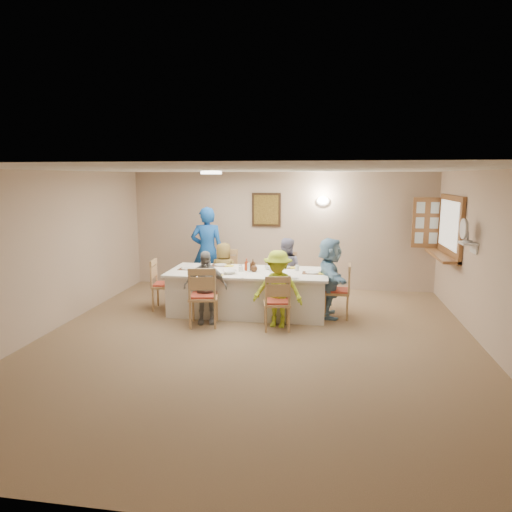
% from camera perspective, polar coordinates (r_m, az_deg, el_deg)
% --- Properties ---
extents(ground, '(7.00, 7.00, 0.00)m').
position_cam_1_polar(ground, '(6.78, -0.17, -10.86)').
color(ground, brown).
extents(room_walls, '(7.00, 7.00, 7.00)m').
position_cam_1_polar(room_walls, '(6.40, -0.18, 1.91)').
color(room_walls, '#C1A68E').
rests_on(room_walls, ground).
extents(wall_picture, '(0.62, 0.05, 0.72)m').
position_cam_1_polar(wall_picture, '(9.84, 1.30, 5.80)').
color(wall_picture, '#312011').
rests_on(wall_picture, room_walls).
extents(wall_sconce, '(0.26, 0.09, 0.18)m').
position_cam_1_polar(wall_sconce, '(9.71, 8.36, 6.83)').
color(wall_sconce, white).
rests_on(wall_sconce, room_walls).
extents(ceiling_light, '(0.36, 0.36, 0.05)m').
position_cam_1_polar(ceiling_light, '(8.02, -5.64, 10.33)').
color(ceiling_light, white).
rests_on(ceiling_light, room_walls).
extents(serving_hatch, '(0.06, 1.50, 1.15)m').
position_cam_1_polar(serving_hatch, '(8.98, 23.14, 3.33)').
color(serving_hatch, brown).
rests_on(serving_hatch, room_walls).
extents(hatch_sill, '(0.30, 1.50, 0.05)m').
position_cam_1_polar(hatch_sill, '(9.02, 22.17, 0.05)').
color(hatch_sill, brown).
rests_on(hatch_sill, room_walls).
extents(shutter_door, '(0.55, 0.04, 1.00)m').
position_cam_1_polar(shutter_door, '(9.66, 20.56, 3.91)').
color(shutter_door, brown).
rests_on(shutter_door, room_walls).
extents(fan_shelf, '(0.22, 0.36, 0.03)m').
position_cam_1_polar(fan_shelf, '(7.68, 24.92, 1.46)').
color(fan_shelf, white).
rests_on(fan_shelf, room_walls).
extents(desk_fan, '(0.30, 0.30, 0.28)m').
position_cam_1_polar(desk_fan, '(7.65, 24.79, 2.58)').
color(desk_fan, '#A5A5A8').
rests_on(desk_fan, fan_shelf).
extents(dining_table, '(2.80, 1.18, 0.76)m').
position_cam_1_polar(dining_table, '(8.13, -0.96, -4.51)').
color(dining_table, white).
rests_on(dining_table, ground).
extents(chair_back_left, '(0.48, 0.48, 0.99)m').
position_cam_1_polar(chair_back_left, '(8.98, -3.86, -2.39)').
color(chair_back_left, tan).
rests_on(chair_back_left, ground).
extents(chair_back_right, '(0.50, 0.50, 0.96)m').
position_cam_1_polar(chair_back_right, '(8.80, 3.78, -2.72)').
color(chair_back_right, tan).
rests_on(chair_back_right, ground).
extents(chair_front_left, '(0.55, 0.55, 1.00)m').
position_cam_1_polar(chair_front_left, '(7.47, -6.58, -4.93)').
color(chair_front_left, tan).
rests_on(chair_front_left, ground).
extents(chair_front_right, '(0.50, 0.50, 0.91)m').
position_cam_1_polar(chair_front_right, '(7.27, 2.63, -5.69)').
color(chair_front_right, tan).
rests_on(chair_front_right, ground).
extents(chair_left_end, '(0.50, 0.50, 0.93)m').
position_cam_1_polar(chair_left_end, '(8.51, -11.32, -3.47)').
color(chair_left_end, tan).
rests_on(chair_left_end, ground).
extents(chair_right_end, '(0.47, 0.47, 0.94)m').
position_cam_1_polar(chair_right_end, '(8.00, 10.07, -4.25)').
color(chair_right_end, tan).
rests_on(chair_right_end, ground).
extents(diner_back_left, '(0.62, 0.46, 1.16)m').
position_cam_1_polar(diner_back_left, '(8.85, -4.04, -2.02)').
color(diner_back_left, brown).
rests_on(diner_back_left, ground).
extents(diner_back_right, '(0.70, 0.58, 1.27)m').
position_cam_1_polar(diner_back_right, '(8.65, 3.72, -1.90)').
color(diner_back_right, gray).
rests_on(diner_back_right, ground).
extents(diner_front_left, '(0.82, 0.57, 1.22)m').
position_cam_1_polar(diner_front_left, '(7.56, -6.35, -3.91)').
color(diner_front_left, gray).
rests_on(diner_front_left, ground).
extents(diner_front_right, '(0.92, 0.66, 1.25)m').
position_cam_1_polar(diner_front_right, '(7.34, 2.75, -4.14)').
color(diner_front_right, '#B4D029').
rests_on(diner_front_right, ground).
extents(diner_right_end, '(1.38, 0.71, 1.38)m').
position_cam_1_polar(diner_right_end, '(7.94, 9.18, -2.67)').
color(diner_right_end, '#80B1D4').
rests_on(diner_right_end, ground).
extents(caregiver, '(0.80, 0.65, 1.81)m').
position_cam_1_polar(caregiver, '(9.35, -6.11, 0.62)').
color(caregiver, '#144798').
rests_on(caregiver, ground).
extents(placemat_fl, '(0.38, 0.28, 0.01)m').
position_cam_1_polar(placemat_fl, '(7.77, -5.87, -2.34)').
color(placemat_fl, '#472B19').
rests_on(placemat_fl, dining_table).
extents(plate_fl, '(0.24, 0.24, 0.01)m').
position_cam_1_polar(plate_fl, '(7.77, -5.87, -2.27)').
color(plate_fl, white).
rests_on(plate_fl, dining_table).
extents(napkin_fl, '(0.14, 0.14, 0.01)m').
position_cam_1_polar(napkin_fl, '(7.68, -4.67, -2.42)').
color(napkin_fl, yellow).
rests_on(napkin_fl, dining_table).
extents(placemat_fr, '(0.35, 0.26, 0.01)m').
position_cam_1_polar(placemat_fr, '(7.56, 2.97, -2.65)').
color(placemat_fr, '#472B19').
rests_on(placemat_fr, dining_table).
extents(plate_fr, '(0.23, 0.23, 0.01)m').
position_cam_1_polar(plate_fr, '(7.55, 2.97, -2.58)').
color(plate_fr, white).
rests_on(plate_fr, dining_table).
extents(napkin_fr, '(0.13, 0.13, 0.01)m').
position_cam_1_polar(napkin_fr, '(7.49, 4.30, -2.73)').
color(napkin_fr, yellow).
rests_on(napkin_fr, dining_table).
extents(placemat_bl, '(0.35, 0.26, 0.01)m').
position_cam_1_polar(placemat_bl, '(8.57, -4.45, -1.17)').
color(placemat_bl, '#472B19').
rests_on(placemat_bl, dining_table).
extents(plate_bl, '(0.23, 0.23, 0.01)m').
position_cam_1_polar(plate_bl, '(8.56, -4.45, -1.10)').
color(plate_bl, white).
rests_on(plate_bl, dining_table).
extents(napkin_bl, '(0.15, 0.15, 0.01)m').
position_cam_1_polar(napkin_bl, '(8.48, -3.34, -1.22)').
color(napkin_bl, yellow).
rests_on(napkin_bl, dining_table).
extents(placemat_br, '(0.34, 0.25, 0.01)m').
position_cam_1_polar(placemat_br, '(8.37, 3.57, -1.41)').
color(placemat_br, '#472B19').
rests_on(placemat_br, dining_table).
extents(plate_br, '(0.23, 0.23, 0.01)m').
position_cam_1_polar(plate_br, '(8.37, 3.57, -1.35)').
color(plate_br, white).
rests_on(plate_br, dining_table).
extents(napkin_br, '(0.14, 0.14, 0.01)m').
position_cam_1_polar(napkin_br, '(8.31, 4.78, -1.47)').
color(napkin_br, yellow).
rests_on(napkin_br, dining_table).
extents(placemat_le, '(0.33, 0.25, 0.01)m').
position_cam_1_polar(placemat_le, '(8.30, -8.48, -1.61)').
color(placemat_le, '#472B19').
rests_on(placemat_le, dining_table).
extents(plate_le, '(0.24, 0.24, 0.02)m').
position_cam_1_polar(plate_le, '(8.30, -8.48, -1.54)').
color(plate_le, white).
rests_on(plate_le, dining_table).
extents(napkin_le, '(0.14, 0.14, 0.01)m').
position_cam_1_polar(napkin_le, '(8.20, -7.38, -1.67)').
color(napkin_le, yellow).
rests_on(napkin_le, dining_table).
extents(placemat_re, '(0.34, 0.25, 0.01)m').
position_cam_1_polar(placemat_re, '(7.93, 7.03, -2.11)').
color(placemat_re, '#472B19').
rests_on(placemat_re, dining_table).
extents(plate_re, '(0.23, 0.23, 0.01)m').
position_cam_1_polar(plate_re, '(7.93, 7.03, -2.04)').
color(plate_re, white).
rests_on(plate_re, dining_table).
extents(napkin_re, '(0.14, 0.14, 0.01)m').
position_cam_1_polar(napkin_re, '(7.88, 8.33, -2.17)').
color(napkin_re, yellow).
rests_on(napkin_re, dining_table).
extents(teacup_a, '(0.17, 0.17, 0.09)m').
position_cam_1_polar(teacup_a, '(7.87, -7.07, -1.91)').
color(teacup_a, white).
rests_on(teacup_a, dining_table).
extents(teacup_b, '(0.14, 0.14, 0.09)m').
position_cam_1_polar(teacup_b, '(8.47, 2.44, -1.00)').
color(teacup_b, white).
rests_on(teacup_b, dining_table).
extents(bowl_a, '(0.38, 0.38, 0.06)m').
position_cam_1_polar(bowl_a, '(7.84, -3.30, -2.00)').
color(bowl_a, white).
rests_on(bowl_a, dining_table).
extents(bowl_b, '(0.25, 0.25, 0.06)m').
position_cam_1_polar(bowl_b, '(8.20, 1.78, -1.44)').
color(bowl_b, white).
rests_on(bowl_b, dining_table).
extents(condiment_ketchup, '(0.13, 0.13, 0.22)m').
position_cam_1_polar(condiment_ketchup, '(8.07, -1.18, -1.07)').
color(condiment_ketchup, '#A02D0D').
rests_on(condiment_ketchup, dining_table).
extents(condiment_brown, '(0.09, 0.09, 0.20)m').
position_cam_1_polar(condiment_brown, '(8.08, -0.39, -1.10)').
color(condiment_brown, '#432512').
rests_on(condiment_brown, dining_table).
extents(condiment_malt, '(0.13, 0.13, 0.16)m').
position_cam_1_polar(condiment_malt, '(7.98, -0.26, -1.41)').
color(condiment_malt, '#432512').
rests_on(condiment_malt, dining_table).
extents(drinking_glass, '(0.06, 0.06, 0.09)m').
position_cam_1_polar(drinking_glass, '(8.11, -1.96, -1.40)').
color(drinking_glass, silver).
rests_on(drinking_glass, dining_table).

